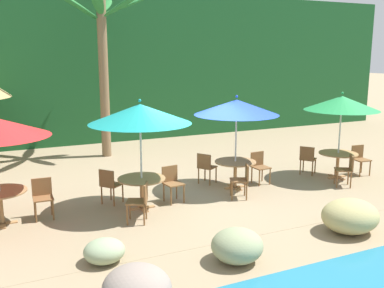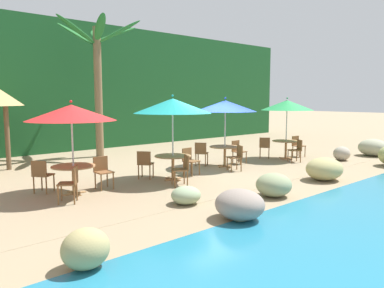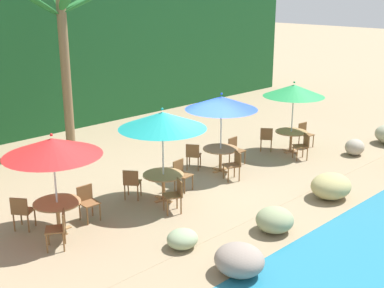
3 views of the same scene
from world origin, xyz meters
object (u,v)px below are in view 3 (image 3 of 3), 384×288
dining_table_red (57,207)px  umbrella_blue (221,103)px  chair_blue_left (234,163)px  chair_green_seaward (305,133)px  chair_teal_left (176,193)px  chair_teal_inland (132,182)px  umbrella_teal (162,120)px  chair_teal_seaward (181,173)px  dining_table_blue (221,152)px  chair_blue_seaward (235,149)px  chair_green_inland (266,137)px  umbrella_red (52,147)px  palm_tree_second (64,39)px  chair_red_seaward (87,200)px  chair_blue_inland (193,154)px  umbrella_green (294,91)px  chair_red_left (59,227)px  dining_table_teal (163,179)px  chair_green_left (303,145)px  dining_table_green (291,135)px  chair_red_inland (22,210)px

dining_table_red → umbrella_blue: bearing=1.4°
chair_blue_left → chair_green_seaward: bearing=5.7°
chair_teal_left → chair_teal_inland: bearing=102.1°
umbrella_teal → chair_teal_seaward: umbrella_teal is taller
dining_table_blue → chair_blue_seaward: chair_blue_seaward is taller
chair_teal_seaward → chair_green_inland: 4.59m
umbrella_red → chair_teal_left: bearing=-22.7°
palm_tree_second → chair_red_seaward: bearing=-117.7°
chair_blue_inland → umbrella_green: bearing=-15.7°
umbrella_teal → palm_tree_second: bearing=83.7°
chair_red_left → chair_green_inland: same height
chair_red_left → chair_blue_inland: (5.63, 1.55, 0.00)m
umbrella_green → chair_green_inland: size_ratio=2.87×
chair_red_seaward → chair_green_inland: bearing=2.4°
chair_blue_seaward → umbrella_green: 2.93m
dining_table_teal → chair_teal_left: (-0.29, -0.80, -0.10)m
dining_table_blue → chair_blue_seaward: size_ratio=1.26×
chair_red_seaward → chair_teal_inland: same height
umbrella_green → chair_teal_seaward: bearing=178.7°
dining_table_red → chair_green_inland: (8.39, 0.37, -0.10)m
umbrella_blue → chair_red_left: bearing=-171.7°
dining_table_red → chair_green_left: size_ratio=1.26×
umbrella_red → umbrella_blue: size_ratio=0.96×
chair_red_seaward → chair_green_left: 7.80m
dining_table_teal → chair_green_seaward: (6.83, 0.09, -0.10)m
umbrella_teal → chair_blue_inland: 3.03m
chair_blue_inland → chair_green_seaward: (4.60, -1.04, 0.00)m
umbrella_blue → chair_blue_seaward: size_ratio=2.87×
umbrella_teal → dining_table_green: umbrella_teal is taller
umbrella_blue → dining_table_green: (3.20, -0.40, -1.57)m
chair_teal_left → chair_red_left: bearing=173.0°
chair_teal_left → chair_green_seaward: size_ratio=1.00×
chair_green_left → palm_tree_second: bearing=128.0°
dining_table_blue → dining_table_green: bearing=-7.1°
dining_table_blue → chair_blue_left: chair_blue_left is taller
umbrella_blue → chair_blue_seaward: bearing=8.7°
chair_teal_inland → chair_red_left: bearing=-159.7°
dining_table_teal → dining_table_blue: bearing=9.7°
dining_table_red → chair_blue_inland: chair_blue_inland is taller
umbrella_blue → dining_table_blue: (0.00, -0.00, -1.57)m
palm_tree_second → chair_blue_left: bearing=-72.5°
chair_green_inland → dining_table_red: bearing=-177.4°
dining_table_teal → chair_green_left: bearing=-7.0°
chair_blue_inland → chair_blue_seaward: bearing=-20.8°
umbrella_green → chair_green_left: (-0.39, -0.76, -1.66)m
chair_red_inland → chair_blue_seaward: (7.21, -0.35, 0.00)m
umbrella_blue → chair_green_left: size_ratio=2.87×
umbrella_red → chair_teal_left: 3.33m
chair_teal_inland → chair_green_inland: 5.99m
palm_tree_second → chair_red_inland: bearing=-131.8°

